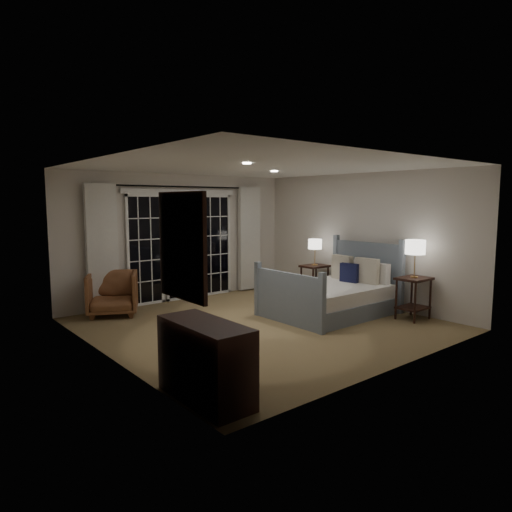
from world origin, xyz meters
TOP-DOWN VIEW (x-y plane):
  - floor at (0.00, 0.00)m, footprint 5.00×5.00m
  - ceiling at (0.00, 0.00)m, footprint 5.00×5.00m
  - wall_left at (-2.50, 0.00)m, footprint 0.02×5.00m
  - wall_right at (2.50, 0.00)m, footprint 0.02×5.00m
  - wall_back at (0.00, 2.50)m, footprint 5.00×0.02m
  - wall_front at (0.00, -2.50)m, footprint 5.00×0.02m
  - french_doors at (0.00, 2.46)m, footprint 2.50×0.04m
  - curtain_rod at (0.00, 2.40)m, footprint 3.50×0.03m
  - curtain_left at (-1.65, 2.38)m, footprint 0.55×0.10m
  - curtain_right at (1.65, 2.38)m, footprint 0.55×0.10m
  - downlight_a at (0.80, 0.60)m, footprint 0.12×0.12m
  - downlight_b at (-0.60, -0.40)m, footprint 0.12×0.12m
  - bed at (1.42, -0.25)m, footprint 2.09×1.49m
  - nightstand_left at (2.17, -1.36)m, footprint 0.55×0.44m
  - nightstand_right at (2.15, 0.87)m, footprint 0.52×0.42m
  - lamp_left at (2.17, -1.36)m, footprint 0.32×0.32m
  - lamp_right at (2.15, 0.87)m, footprint 0.27×0.27m
  - armchair at (-1.60, 2.10)m, footprint 1.10×1.11m
  - dresser at (-2.23, -1.80)m, footprint 0.47×1.11m
  - mirror at (-2.47, -1.80)m, footprint 0.05×0.85m

SIDE VIEW (x-z plane):
  - floor at x=0.00m, z-range 0.00..0.00m
  - bed at x=1.42m, z-range -0.29..0.92m
  - armchair at x=-1.60m, z-range 0.00..0.76m
  - dresser at x=-2.23m, z-range 0.00..0.79m
  - nightstand_right at x=2.15m, z-range 0.11..0.78m
  - nightstand_left at x=2.17m, z-range 0.12..0.82m
  - french_doors at x=0.00m, z-range -0.01..2.19m
  - lamp_right at x=2.15m, z-range 0.83..1.36m
  - curtain_left at x=-1.65m, z-range 0.02..2.27m
  - curtain_right at x=1.65m, z-range 0.02..2.27m
  - lamp_left at x=2.17m, z-range 0.89..1.52m
  - wall_left at x=-2.50m, z-range 0.00..2.50m
  - wall_right at x=2.50m, z-range 0.00..2.50m
  - wall_back at x=0.00m, z-range 0.00..2.50m
  - wall_front at x=0.00m, z-range 0.00..2.50m
  - mirror at x=-2.47m, z-range 1.05..2.05m
  - curtain_rod at x=0.00m, z-range 2.23..2.27m
  - downlight_a at x=0.80m, z-range 2.48..2.50m
  - downlight_b at x=-0.60m, z-range 2.48..2.50m
  - ceiling at x=0.00m, z-range 2.50..2.50m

